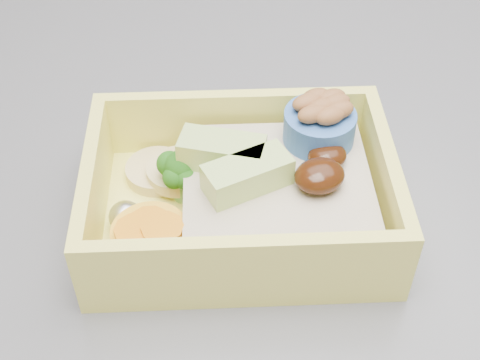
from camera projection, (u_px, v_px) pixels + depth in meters
name	position (u px, v px, depth m)	size (l,w,h in m)	color
bento_box	(249.00, 191.00, 0.44)	(0.24, 0.20, 0.07)	#F4ED64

